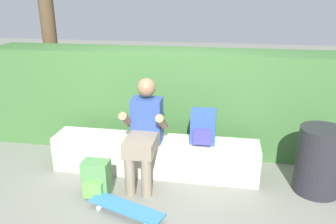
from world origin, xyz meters
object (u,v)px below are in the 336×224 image
at_px(bench_main, 155,155).
at_px(backpack_on_ground, 96,179).
at_px(person_skater, 144,129).
at_px(trash_bin, 319,161).
at_px(skateboard_near_person, 126,208).
at_px(backpack_on_bench, 203,127).

relative_size(bench_main, backpack_on_ground, 6.13).
height_order(bench_main, person_skater, person_skater).
distance_m(person_skater, trash_bin, 1.92).
relative_size(bench_main, person_skater, 2.07).
bearing_deg(skateboard_near_person, trash_bin, 21.75).
bearing_deg(bench_main, skateboard_near_person, -96.58).
height_order(person_skater, backpack_on_ground, person_skater).
relative_size(skateboard_near_person, trash_bin, 1.12).
distance_m(bench_main, person_skater, 0.47).
bearing_deg(person_skater, bench_main, 71.54).
bearing_deg(trash_bin, backpack_on_ground, -168.00).
bearing_deg(bench_main, person_skater, -108.46).
height_order(person_skater, backpack_on_bench, person_skater).
bearing_deg(person_skater, trash_bin, 2.99).
relative_size(bench_main, backpack_on_bench, 6.13).
xyz_separation_m(person_skater, backpack_on_bench, (0.64, 0.20, -0.01)).
xyz_separation_m(bench_main, person_skater, (-0.07, -0.20, 0.42)).
distance_m(backpack_on_bench, trash_bin, 1.29).
height_order(backpack_on_ground, trash_bin, trash_bin).
height_order(skateboard_near_person, backpack_on_bench, backpack_on_bench).
xyz_separation_m(bench_main, skateboard_near_person, (-0.10, -0.88, -0.14)).
xyz_separation_m(person_skater, trash_bin, (1.90, 0.10, -0.27)).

